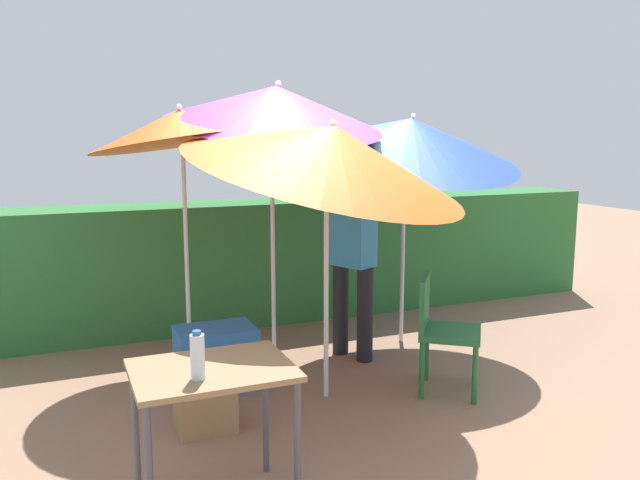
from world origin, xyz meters
name	(u,v)px	position (x,y,z in m)	size (l,w,h in m)	color
ground_plane	(335,383)	(0.00, 0.00, 0.00)	(24.00, 24.00, 0.00)	#937056
hedge_row	(259,260)	(0.00, 1.98, 0.63)	(8.00, 0.70, 1.25)	#2D7033
umbrella_rainbow	(409,138)	(1.05, 0.72, 1.91)	(2.04, 2.07, 2.31)	silver
umbrella_orange	(330,151)	(-0.12, -0.16, 1.82)	(2.16, 2.10, 2.37)	silver
umbrella_yellow	(275,106)	(-0.22, 0.73, 2.17)	(1.83, 1.85, 2.52)	silver
umbrella_navy	(181,127)	(-0.95, 0.98, 2.00)	(1.57, 1.54, 2.30)	silver
person_vendor	(353,253)	(0.39, 0.50, 0.93)	(0.35, 0.54, 1.88)	black
chair_plastic	(441,326)	(0.68, -0.44, 0.51)	(0.62, 0.62, 0.89)	#236633
cooler_box	(216,357)	(-0.87, 0.30, 0.24)	(0.59, 0.41, 0.47)	#2D6BB7
crate_cardboard	(205,405)	(-1.11, -0.39, 0.17)	(0.37, 0.31, 0.34)	#9E7A4C
folding_table	(213,385)	(-1.26, -1.32, 0.68)	(0.80, 0.60, 0.77)	#4C4C51
bottle_water	(198,356)	(-1.36, -1.44, 0.89)	(0.07, 0.07, 0.24)	silver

